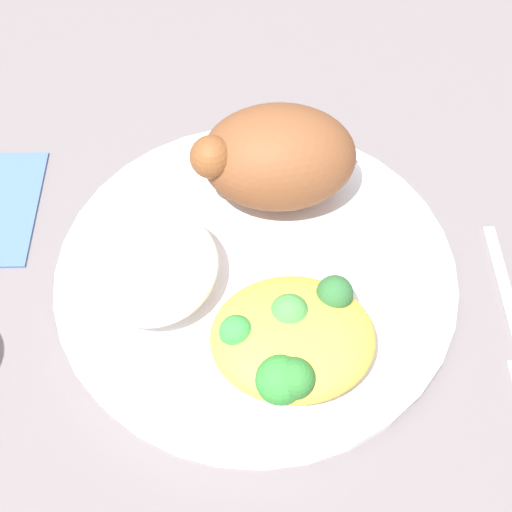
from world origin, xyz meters
TOP-DOWN VIEW (x-y plane):
  - ground_plane at (0.00, 0.00)m, footprint 2.00×2.00m
  - plate at (0.00, 0.00)m, footprint 0.27×0.27m
  - roasted_chicken at (-0.02, -0.07)m, footprint 0.11×0.08m
  - rice_pile at (0.07, 0.01)m, footprint 0.09×0.09m
  - mac_cheese_with_broccoli at (-0.02, 0.07)m, footprint 0.10×0.09m

SIDE VIEW (x-z plane):
  - ground_plane at x=0.00m, z-range 0.00..0.00m
  - plate at x=0.00m, z-range 0.00..0.02m
  - rice_pile at x=0.07m, z-range 0.02..0.05m
  - mac_cheese_with_broccoli at x=-0.02m, z-range 0.02..0.06m
  - roasted_chicken at x=-0.02m, z-range 0.02..0.09m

